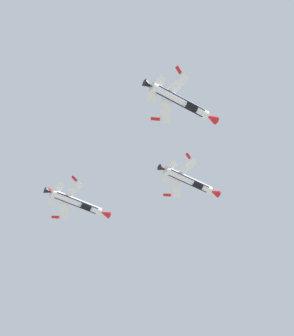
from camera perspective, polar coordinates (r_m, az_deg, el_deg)
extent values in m
cylinder|color=white|center=(114.78, 4.38, -1.31)|extent=(11.95, 5.25, 1.70)
cube|color=#191E4C|center=(114.37, 4.47, -1.39)|extent=(10.04, 4.40, 1.14)
cone|color=red|center=(118.43, 7.13, -2.56)|extent=(2.76, 2.22, 1.56)
cone|color=black|center=(111.64, 1.63, -0.05)|extent=(1.94, 1.78, 1.36)
ellipsoid|color=#192333|center=(116.63, 5.29, -1.68)|extent=(3.51, 2.42, 1.53)
cube|color=black|center=(115.16, 5.39, -1.83)|extent=(2.51, 1.98, 1.31)
cube|color=white|center=(114.23, 3.09, -2.15)|extent=(2.52, 3.88, 2.52)
cube|color=red|center=(114.03, 2.14, -2.87)|extent=(1.68, 0.88, 0.51)
cube|color=white|center=(113.59, 4.33, 0.14)|extent=(3.90, 3.87, 2.52)
cube|color=red|center=(112.87, 4.39, 1.28)|extent=(1.54, 1.56, 0.51)
cube|color=white|center=(112.58, 1.95, -1.04)|extent=(1.84, 2.04, 1.36)
cube|color=white|center=(112.20, 2.68, 0.32)|extent=(2.53, 2.56, 1.36)
cube|color=red|center=(114.11, 2.12, -0.14)|extent=(2.97, 2.33, 2.27)
cylinder|color=white|center=(118.25, -7.50, -3.62)|extent=(11.95, 5.25, 1.70)
cube|color=#191E4C|center=(117.82, -7.45, -3.70)|extent=(10.03, 4.38, 1.18)
cone|color=red|center=(120.79, -4.51, -4.82)|extent=(2.76, 2.22, 1.56)
cone|color=black|center=(116.21, -10.41, -2.44)|extent=(1.94, 1.78, 1.36)
ellipsoid|color=#192333|center=(119.73, -6.45, -3.97)|extent=(3.51, 2.43, 1.54)
cube|color=black|center=(118.24, -6.49, -4.12)|extent=(2.52, 1.98, 1.33)
cube|color=white|center=(118.22, -8.77, -4.45)|extent=(2.50, 3.79, 2.64)
cube|color=red|center=(118.39, -9.69, -5.14)|extent=(1.68, 0.87, 0.52)
cube|color=white|center=(117.08, -7.67, -2.22)|extent=(3.84, 3.81, 2.64)
cube|color=red|center=(116.33, -7.70, -1.12)|extent=(1.54, 1.56, 0.52)
cube|color=white|center=(117.02, -10.01, -3.39)|extent=(1.84, 2.00, 1.43)
cube|color=white|center=(116.35, -9.37, -2.08)|extent=(2.50, 2.52, 1.43)
cube|color=red|center=(118.45, -9.72, -2.51)|extent=(2.99, 2.40, 2.22)
cylinder|color=white|center=(95.95, 3.48, 7.06)|extent=(11.95, 5.25, 1.70)
cube|color=#191E4C|center=(95.53, 3.60, 7.03)|extent=(10.02, 4.35, 1.24)
cone|color=red|center=(99.15, 6.81, 5.28)|extent=(2.76, 2.22, 1.56)
cone|color=black|center=(93.34, 0.12, 8.82)|extent=(1.94, 1.78, 1.36)
ellipsoid|color=#192333|center=(97.65, 4.58, 6.43)|extent=(3.52, 2.44, 1.55)
cube|color=black|center=(96.15, 4.72, 6.45)|extent=(2.51, 1.98, 1.35)
cube|color=white|center=(94.96, 1.99, 6.08)|extent=(2.47, 3.63, 2.85)
cube|color=red|center=(94.40, 0.88, 5.22)|extent=(1.68, 0.86, 0.54)
cube|color=white|center=(95.46, 3.35, 8.90)|extent=(3.72, 3.70, 2.85)
cube|color=red|center=(95.29, 3.36, 10.33)|extent=(1.53, 1.55, 0.54)
cube|color=white|center=(93.80, 0.56, 7.55)|extent=(1.83, 1.91, 1.54)
cube|color=white|center=(94.10, 1.37, 9.22)|extent=(2.45, 2.46, 1.54)
cube|color=red|center=(95.72, 0.70, 8.39)|extent=(3.03, 2.53, 2.12)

